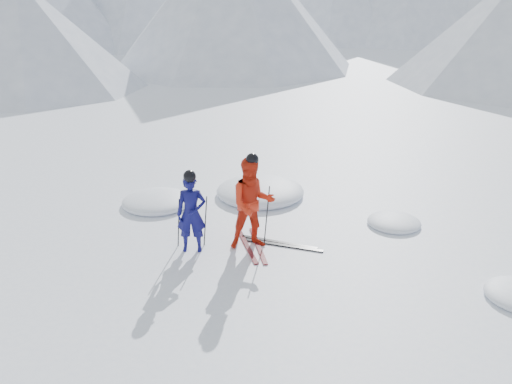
{
  "coord_description": "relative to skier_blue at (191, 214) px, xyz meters",
  "views": [
    {
      "loc": [
        -1.61,
        -10.14,
        5.26
      ],
      "look_at": [
        -1.85,
        0.5,
        1.1
      ],
      "focal_mm": 38.0,
      "sensor_mm": 36.0,
      "label": 1
    }
  ],
  "objects": [
    {
      "name": "skier_red",
      "position": [
        1.24,
        0.2,
        0.15
      ],
      "size": [
        1.1,
        0.94,
        1.95
      ],
      "primitive_type": "imported",
      "rotation": [
        0.0,
        0.0,
        0.23
      ],
      "color": "red",
      "rests_on": "ground"
    },
    {
      "name": "snow_lumps",
      "position": [
        1.46,
        2.34,
        -0.83
      ],
      "size": [
        8.82,
        6.65,
        0.51
      ],
      "color": "white",
      "rests_on": "ground"
    },
    {
      "name": "ski_worn_right",
      "position": [
        1.36,
        0.2,
        -0.81
      ],
      "size": [
        0.43,
        1.68,
        0.03
      ],
      "primitive_type": "cube",
      "rotation": [
        0.0,
        0.0,
        0.2
      ],
      "color": "black",
      "rests_on": "ground"
    },
    {
      "name": "ski_loose_a",
      "position": [
        1.81,
        0.36,
        -0.81
      ],
      "size": [
        1.63,
        0.65,
        0.03
      ],
      "primitive_type": "cube",
      "rotation": [
        0.0,
        0.0,
        1.23
      ],
      "color": "black",
      "rests_on": "ground"
    },
    {
      "name": "skier_blue",
      "position": [
        0.0,
        0.0,
        0.0
      ],
      "size": [
        0.62,
        0.42,
        1.66
      ],
      "primitive_type": "imported",
      "rotation": [
        0.0,
        0.0,
        0.04
      ],
      "color": "#0D0D52",
      "rests_on": "ground"
    },
    {
      "name": "pole_red_right",
      "position": [
        1.54,
        0.35,
        -0.18
      ],
      "size": [
        0.13,
        0.09,
        1.3
      ],
      "primitive_type": "cylinder",
      "rotation": [
        -0.05,
        0.08,
        0.0
      ],
      "color": "black",
      "rests_on": "ground"
    },
    {
      "name": "pole_red_left",
      "position": [
        0.94,
        0.45,
        -0.18
      ],
      "size": [
        0.13,
        0.1,
        1.3
      ],
      "primitive_type": "cylinder",
      "rotation": [
        0.06,
        0.08,
        0.0
      ],
      "color": "black",
      "rests_on": "ground"
    },
    {
      "name": "ski_loose_b",
      "position": [
        1.91,
        0.21,
        -0.81
      ],
      "size": [
        1.65,
        0.59,
        0.03
      ],
      "primitive_type": "cube",
      "rotation": [
        0.0,
        0.0,
        1.27
      ],
      "color": "black",
      "rests_on": "ground"
    },
    {
      "name": "pole_blue_right",
      "position": [
        0.25,
        0.25,
        -0.28
      ],
      "size": [
        0.11,
        0.07,
        1.1
      ],
      "primitive_type": "cylinder",
      "rotation": [
        -0.04,
        0.08,
        0.0
      ],
      "color": "black",
      "rests_on": "ground"
    },
    {
      "name": "pole_blue_left",
      "position": [
        -0.3,
        0.15,
        -0.28
      ],
      "size": [
        0.11,
        0.08,
        1.1
      ],
      "primitive_type": "cylinder",
      "rotation": [
        0.05,
        0.08,
        0.0
      ],
      "color": "black",
      "rests_on": "ground"
    },
    {
      "name": "ski_worn_left",
      "position": [
        1.12,
        0.2,
        -0.81
      ],
      "size": [
        0.54,
        1.66,
        0.03
      ],
      "primitive_type": "cube",
      "rotation": [
        0.0,
        0.0,
        0.27
      ],
      "color": "black",
      "rests_on": "ground"
    },
    {
      "name": "ground",
      "position": [
        3.16,
        0.05,
        -0.83
      ],
      "size": [
        160.0,
        160.0,
        0.0
      ],
      "primitive_type": "plane",
      "color": "white",
      "rests_on": "ground"
    }
  ]
}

